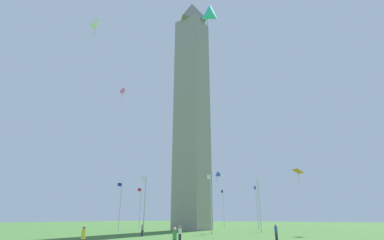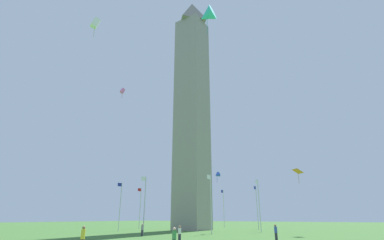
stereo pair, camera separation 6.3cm
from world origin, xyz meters
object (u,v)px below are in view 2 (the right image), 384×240
Objects in this scene: kite_pink_box at (122,91)px; kite_cyan_delta at (207,16)px; flagpole_e at (259,203)px; flagpole_se at (257,205)px; person_gray_shirt at (142,230)px; person_white_shirt at (180,234)px; flagpole_n at (144,201)px; kite_blue_delta at (217,175)px; person_blue_shirt at (276,233)px; person_yellow_shirt at (83,238)px; flagpole_nw at (120,204)px; flagpole_s at (224,207)px; flagpole_sw at (180,207)px; obelisk_monument at (192,101)px; kite_white_box at (95,23)px; kite_orange_diamond at (298,172)px; flagpole_ne at (211,201)px; person_green_shirt at (174,239)px; flagpole_w at (140,206)px.

kite_pink_box is 20.83m from kite_cyan_delta.
flagpole_e and flagpole_se have the same top height.
person_white_shirt is at bearing -127.83° from person_gray_shirt.
kite_blue_delta is (-8.79, 8.70, 4.60)m from flagpole_n.
person_yellow_shirt is at bearing 68.16° from person_blue_shirt.
flagpole_s is at bearing 157.50° from flagpole_nw.
person_yellow_shirt is (9.84, -2.08, 0.08)m from person_white_shirt.
person_yellow_shirt is at bearing 14.34° from flagpole_s.
flagpole_sw is 54.03m from kite_cyan_delta.
flagpole_s is 33.98m from person_gray_shirt.
kite_white_box is at bearing 20.78° from obelisk_monument.
kite_white_box reaches higher than flagpole_se.
kite_blue_delta is at bearing -20.14° from person_yellow_shirt.
person_blue_shirt is at bearing -0.80° from kite_orange_diamond.
flagpole_ne is 5.33× the size of person_green_shirt.
person_blue_shirt is 19.57m from kite_blue_delta.
kite_pink_box is at bearing 16.22° from flagpole_n.
person_blue_shirt is at bearing 158.72° from kite_white_box.
kite_blue_delta is 13.45m from kite_orange_diamond.
kite_white_box is at bearing 75.33° from person_blue_shirt.
person_gray_shirt is (29.29, 14.61, -4.02)m from flagpole_sw.
kite_blue_delta is (-25.53, -9.71, 8.59)m from person_green_shirt.
person_blue_shirt is at bearing 48.48° from kite_blue_delta.
flagpole_sw is 54.42m from kite_white_box.
flagpole_nw is 32.90m from kite_orange_diamond.
person_blue_shirt is (2.87, 21.87, -3.99)m from flagpole_n.
kite_cyan_delta is (17.06, 21.84, 14.78)m from flagpole_n.
flagpole_n and flagpole_w have the same top height.
kite_pink_box is (37.19, 2.63, 15.42)m from flagpole_s.
flagpole_ne is 26.02m from flagpole_s.
kite_orange_diamond reaches higher than flagpole_se.
kite_pink_box is 0.74× the size of kite_orange_diamond.
flagpole_s is 4.80× the size of kite_blue_delta.
kite_cyan_delta reaches higher than flagpole_n.
person_yellow_shirt is (34.42, 26.48, -3.95)m from flagpole_w.
kite_pink_box reaches higher than kite_blue_delta.
kite_cyan_delta is (21.19, 11.88, 14.78)m from flagpole_ne.
flagpole_sw is at bearing 16.78° from person_gray_shirt.
flagpole_se is 44.62m from person_yellow_shirt.
flagpole_sw is 5.47× the size of kite_pink_box.
kite_blue_delta is (-19.29, -5.78, 8.63)m from person_white_shirt.
person_gray_shirt is (19.33, 18.74, -4.02)m from flagpole_w.
flagpole_se reaches higher than person_yellow_shirt.
person_white_shirt is at bearing -39.32° from person_yellow_shirt.
kite_orange_diamond is (-13.27, 0.19, 8.29)m from person_blue_shirt.
flagpole_s is 5.31× the size of person_blue_shirt.
flagpole_sw is at bearing -134.84° from obelisk_monument.
flagpole_n is 18.06m from kite_pink_box.
kite_orange_diamond is (-6.28, 12.10, 4.30)m from flagpole_ne.
kite_white_box is (12.42, -0.42, 17.43)m from person_white_shirt.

